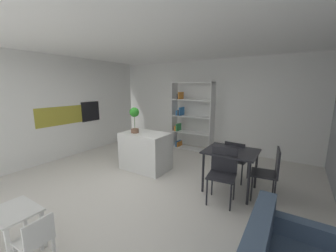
# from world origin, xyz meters

# --- Properties ---
(ground_plane) EXTENTS (9.44, 9.44, 0.00)m
(ground_plane) POSITION_xyz_m (0.00, 0.00, 0.00)
(ground_plane) COLOR beige
(ceiling_slab) EXTENTS (6.86, 6.36, 0.06)m
(ceiling_slab) POSITION_xyz_m (0.00, 0.00, 2.78)
(ceiling_slab) COLOR white
(ceiling_slab) RESTS_ON ground_plane
(back_partition) EXTENTS (6.86, 0.06, 2.75)m
(back_partition) POSITION_xyz_m (0.00, 3.15, 1.38)
(back_partition) COLOR white
(back_partition) RESTS_ON ground_plane
(tall_cabinet_run_left) EXTENTS (0.67, 5.74, 2.75)m
(tall_cabinet_run_left) POSITION_xyz_m (-3.04, 0.00, 1.38)
(tall_cabinet_run_left) COLOR white
(tall_cabinet_run_left) RESTS_ON ground_plane
(cabinet_niche_splashback) EXTENTS (0.01, 1.29, 0.50)m
(cabinet_niche_splashback) POSITION_xyz_m (-2.70, 0.10, 1.17)
(cabinet_niche_splashback) COLOR #9E932D
(cabinet_niche_splashback) RESTS_ON ground_plane
(built_in_oven) EXTENTS (0.06, 0.60, 0.59)m
(built_in_oven) POSITION_xyz_m (-2.68, 1.04, 1.21)
(built_in_oven) COLOR black
(built_in_oven) RESTS_ON ground_plane
(kitchen_island) EXTENTS (1.10, 0.70, 0.88)m
(kitchen_island) POSITION_xyz_m (-0.29, 0.72, 0.44)
(kitchen_island) COLOR white
(kitchen_island) RESTS_ON ground_plane
(potted_plant_on_island) EXTENTS (0.22, 0.22, 0.60)m
(potted_plant_on_island) POSITION_xyz_m (-0.51, 0.61, 1.27)
(potted_plant_on_island) COLOR brown
(potted_plant_on_island) RESTS_ON kitchen_island
(open_bookshelf) EXTENTS (1.31, 0.37, 2.08)m
(open_bookshelf) POSITION_xyz_m (-0.15, 2.75, 1.02)
(open_bookshelf) COLOR white
(open_bookshelf) RESTS_ON ground_plane
(child_table) EXTENTS (0.58, 0.44, 0.51)m
(child_table) POSITION_xyz_m (-0.05, -2.06, 0.42)
(child_table) COLOR silver
(child_table) RESTS_ON ground_plane
(child_chair_right) EXTENTS (0.33, 0.33, 0.59)m
(child_chair_right) POSITION_xyz_m (0.42, -2.06, 0.33)
(child_chair_right) COLOR silver
(child_chair_right) RESTS_ON ground_plane
(dining_table) EXTENTS (0.92, 0.80, 0.79)m
(dining_table) POSITION_xyz_m (1.70, 0.77, 0.69)
(dining_table) COLOR #232328
(dining_table) RESTS_ON ground_plane
(dining_chair_window_side) EXTENTS (0.47, 0.47, 0.93)m
(dining_chair_window_side) POSITION_xyz_m (2.38, 0.78, 0.56)
(dining_chair_window_side) COLOR #232328
(dining_chair_window_side) RESTS_ON ground_plane
(dining_chair_far) EXTENTS (0.45, 0.48, 0.86)m
(dining_chair_far) POSITION_xyz_m (1.69, 1.20, 0.52)
(dining_chair_far) COLOR #232328
(dining_chair_far) RESTS_ON ground_plane
(dining_chair_near) EXTENTS (0.49, 0.47, 0.93)m
(dining_chair_near) POSITION_xyz_m (1.69, 0.34, 0.56)
(dining_chair_near) COLOR #232328
(dining_chair_near) RESTS_ON ground_plane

